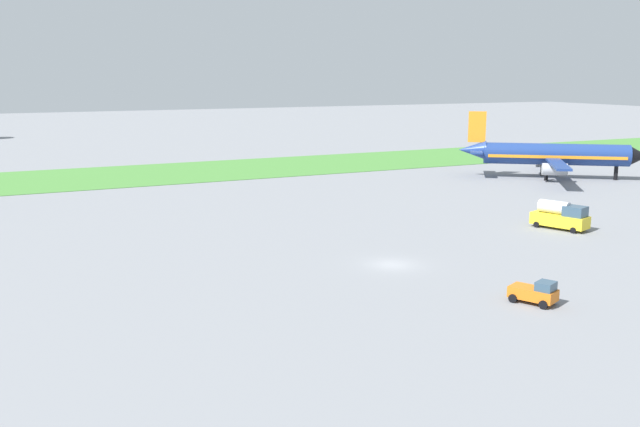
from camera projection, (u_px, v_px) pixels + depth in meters
name	position (u px, v px, depth m)	size (l,w,h in m)	color
ground_plane	(392.00, 265.00, 67.96)	(600.00, 600.00, 0.00)	gray
grass_taxiway_strip	(191.00, 172.00, 131.83)	(360.00, 28.00, 0.08)	#478438
airplane_parked_jet_far	(552.00, 155.00, 123.10)	(27.79, 27.49, 11.47)	navy
pushback_tug_near_gate	(535.00, 292.00, 56.30)	(3.21, 4.02, 1.95)	orange
fuel_truck_midfield	(561.00, 216.00, 83.23)	(4.48, 6.93, 3.29)	yellow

